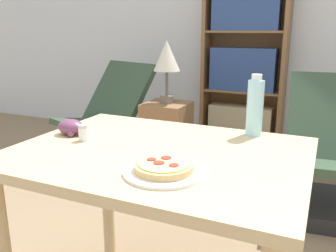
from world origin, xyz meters
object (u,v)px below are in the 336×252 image
at_px(lounge_chair_near, 105,132).
at_px(table_lamp, 167,59).
at_px(bookshelf, 244,67).
at_px(salt_shaker, 83,133).
at_px(pizza_on_plate, 164,169).
at_px(grape_bunch, 71,127).
at_px(lounge_chair_far, 336,171).
at_px(drink_bottle, 255,107).
at_px(side_table, 167,139).

bearing_deg(lounge_chair_near, table_lamp, 19.63).
bearing_deg(bookshelf, salt_shaker, -91.79).
bearing_deg(pizza_on_plate, grape_bunch, 157.37).
bearing_deg(pizza_on_plate, lounge_chair_far, 70.64).
relative_size(grape_bunch, salt_shaker, 1.95).
relative_size(drink_bottle, salt_shaker, 3.92).
relative_size(lounge_chair_far, bookshelf, 0.51).
bearing_deg(drink_bottle, lounge_chair_far, 69.82).
distance_m(lounge_chair_far, side_table, 1.27).
bearing_deg(pizza_on_plate, bookshelf, 97.52).
height_order(side_table, table_lamp, table_lamp).
distance_m(drink_bottle, lounge_chair_near, 1.98).
height_order(pizza_on_plate, table_lamp, table_lamp).
bearing_deg(table_lamp, pizza_on_plate, -65.87).
distance_m(grape_bunch, lounge_chair_near, 1.74).
xyz_separation_m(grape_bunch, drink_bottle, (0.68, 0.29, 0.08)).
xyz_separation_m(lounge_chair_near, bookshelf, (1.01, 0.91, 0.53)).
bearing_deg(pizza_on_plate, drink_bottle, 72.27).
bearing_deg(lounge_chair_far, side_table, 166.32).
height_order(grape_bunch, salt_shaker, same).
height_order(lounge_chair_far, side_table, lounge_chair_far).
relative_size(drink_bottle, lounge_chair_far, 0.28).
height_order(pizza_on_plate, bookshelf, bookshelf).
relative_size(grape_bunch, drink_bottle, 0.50).
distance_m(pizza_on_plate, salt_shaker, 0.45).
bearing_deg(bookshelf, drink_bottle, -76.30).
distance_m(grape_bunch, drink_bottle, 0.74).
distance_m(bookshelf, table_lamp, 1.01).
bearing_deg(bookshelf, grape_bunch, -94.22).
bearing_deg(pizza_on_plate, side_table, 114.13).
height_order(bookshelf, side_table, bookshelf).
xyz_separation_m(grape_bunch, side_table, (-0.23, 1.44, -0.49)).
distance_m(grape_bunch, salt_shaker, 0.11).
relative_size(drink_bottle, bookshelf, 0.14).
bearing_deg(bookshelf, lounge_chair_near, -137.95).
distance_m(pizza_on_plate, lounge_chair_near, 2.19).
xyz_separation_m(grape_bunch, lounge_chair_far, (1.04, 1.28, -0.50)).
bearing_deg(table_lamp, drink_bottle, -51.70).
xyz_separation_m(drink_bottle, side_table, (-0.90, 1.14, -0.57)).
height_order(drink_bottle, lounge_chair_near, drink_bottle).
bearing_deg(drink_bottle, grape_bunch, -156.40).
height_order(pizza_on_plate, lounge_chair_near, lounge_chair_near).
bearing_deg(salt_shaker, table_lamp, 102.35).
distance_m(drink_bottle, bookshelf, 2.12).
xyz_separation_m(salt_shaker, side_table, (-0.33, 1.49, -0.49)).
bearing_deg(drink_bottle, table_lamp, 128.30).
height_order(salt_shaker, side_table, salt_shaker).
xyz_separation_m(pizza_on_plate, table_lamp, (-0.74, 1.65, 0.18)).
distance_m(pizza_on_plate, grape_bunch, 0.56).
relative_size(pizza_on_plate, side_table, 0.41).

